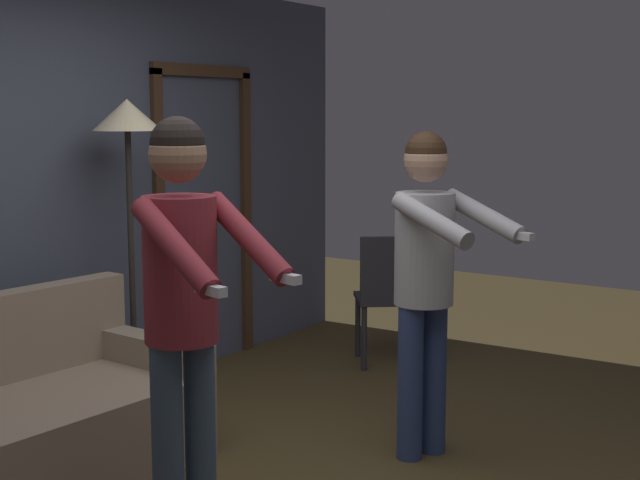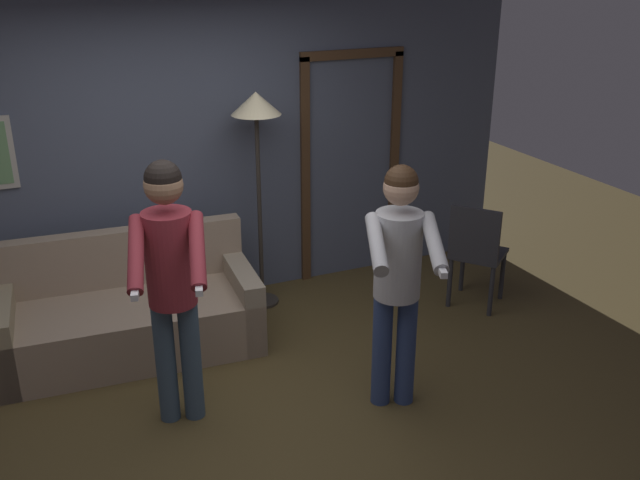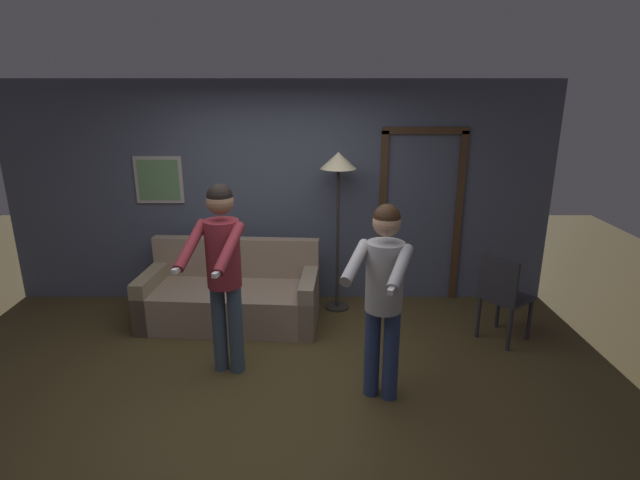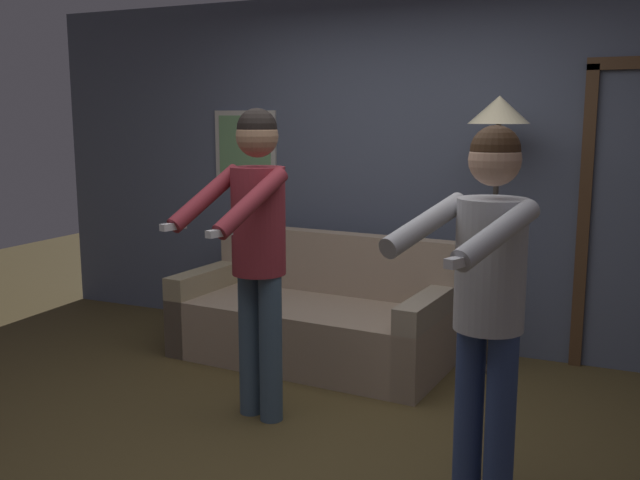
{
  "view_description": "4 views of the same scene",
  "coord_description": "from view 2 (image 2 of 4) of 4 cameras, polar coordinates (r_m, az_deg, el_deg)",
  "views": [
    {
      "loc": [
        -2.97,
        -2.19,
        1.77
      ],
      "look_at": [
        0.16,
        -0.08,
        1.22
      ],
      "focal_mm": 50.0,
      "sensor_mm": 36.0,
      "label": 1
    },
    {
      "loc": [
        -1.12,
        -3.71,
        2.85
      ],
      "look_at": [
        0.51,
        -0.03,
        1.22
      ],
      "focal_mm": 40.0,
      "sensor_mm": 36.0,
      "label": 2
    },
    {
      "loc": [
        0.48,
        -3.83,
        2.53
      ],
      "look_at": [
        0.47,
        0.14,
        1.29
      ],
      "focal_mm": 28.0,
      "sensor_mm": 36.0,
      "label": 3
    },
    {
      "loc": [
        1.54,
        -3.15,
        1.7
      ],
      "look_at": [
        0.12,
        0.0,
        1.1
      ],
      "focal_mm": 40.0,
      "sensor_mm": 36.0,
      "label": 4
    }
  ],
  "objects": [
    {
      "name": "ground_plane",
      "position": [
        4.81,
        -5.91,
        -14.39
      ],
      "size": [
        12.0,
        12.0,
        0.0
      ],
      "primitive_type": "plane",
      "color": "#4C3E21"
    },
    {
      "name": "back_wall_assembly",
      "position": [
        5.97,
        -12.2,
        6.5
      ],
      "size": [
        6.4,
        0.1,
        2.6
      ],
      "color": "#4D5568",
      "rests_on": "ground_plane"
    },
    {
      "name": "dining_chair_distant",
      "position": [
        6.12,
        12.39,
        -0.79
      ],
      "size": [
        0.59,
        0.59,
        0.93
      ],
      "color": "#2D2D33",
      "rests_on": "ground_plane"
    },
    {
      "name": "person_standing_right",
      "position": [
        4.51,
        6.27,
        -2.17
      ],
      "size": [
        0.58,
        0.73,
        1.67
      ],
      "color": "navy",
      "rests_on": "ground_plane"
    },
    {
      "name": "couch",
      "position": [
        5.63,
        -14.98,
        -5.93
      ],
      "size": [
        1.95,
        0.98,
        0.87
      ],
      "color": "gray",
      "rests_on": "ground_plane"
    },
    {
      "name": "person_standing_left",
      "position": [
        4.39,
        -11.87,
        -2.42
      ],
      "size": [
        0.54,
        0.71,
        1.75
      ],
      "color": "#3D5369",
      "rests_on": "ground_plane"
    },
    {
      "name": "torchiere_lamp",
      "position": [
        5.75,
        -5.1,
        9.3
      ],
      "size": [
        0.4,
        0.4,
        1.84
      ],
      "color": "#332D28",
      "rests_on": "ground_plane"
    }
  ]
}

